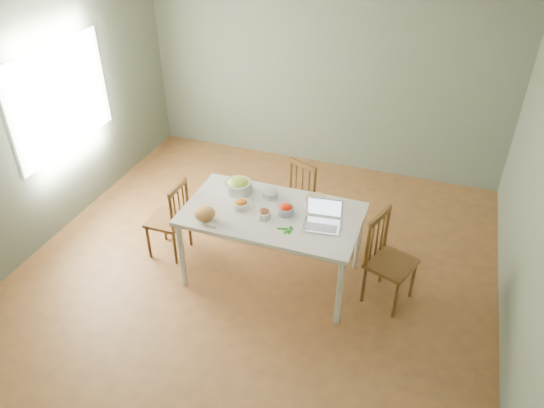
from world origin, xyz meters
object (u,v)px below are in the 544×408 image
(chair_left, at_px, (167,218))
(chair_right, at_px, (392,262))
(chair_far, at_px, (293,203))
(laptop, at_px, (322,216))
(bread_boule, at_px, (205,214))
(dining_table, at_px, (272,245))
(bowl_squash, at_px, (238,185))

(chair_left, distance_m, chair_right, 2.45)
(chair_far, bearing_deg, laptop, -35.18)
(chair_far, height_order, chair_left, chair_left)
(bread_boule, height_order, laptop, laptop)
(dining_table, bearing_deg, bowl_squash, 152.84)
(chair_left, height_order, chair_right, chair_right)
(dining_table, height_order, chair_right, chair_right)
(bread_boule, relative_size, bowl_squash, 0.73)
(chair_far, xyz_separation_m, chair_left, (-1.21, -0.76, 0.01))
(chair_right, xyz_separation_m, laptop, (-0.69, -0.12, 0.46))
(laptop, bearing_deg, bread_boule, -173.21)
(bowl_squash, bearing_deg, chair_right, -6.11)
(laptop, bearing_deg, bowl_squash, 156.44)
(bowl_squash, xyz_separation_m, laptop, (0.99, -0.30, 0.04))
(chair_right, height_order, laptop, laptop)
(chair_far, distance_m, bowl_squash, 0.83)
(chair_far, relative_size, chair_left, 0.98)
(bowl_squash, bearing_deg, bread_boule, -101.48)
(chair_left, bearing_deg, chair_far, 122.18)
(chair_far, xyz_separation_m, chair_right, (1.24, -0.71, 0.03))
(chair_right, relative_size, laptop, 2.78)
(laptop, bearing_deg, chair_far, 116.79)
(chair_far, bearing_deg, dining_table, -67.07)
(dining_table, height_order, chair_far, chair_far)
(chair_left, bearing_deg, bowl_squash, 106.78)
(bread_boule, bearing_deg, bowl_squash, 78.52)
(dining_table, relative_size, bowl_squash, 6.28)
(bread_boule, bearing_deg, chair_right, 12.10)
(chair_far, xyz_separation_m, bowl_squash, (-0.44, -0.53, 0.45))
(bread_boule, distance_m, bowl_squash, 0.58)
(bread_boule, bearing_deg, chair_left, 153.17)
(dining_table, distance_m, chair_far, 0.77)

